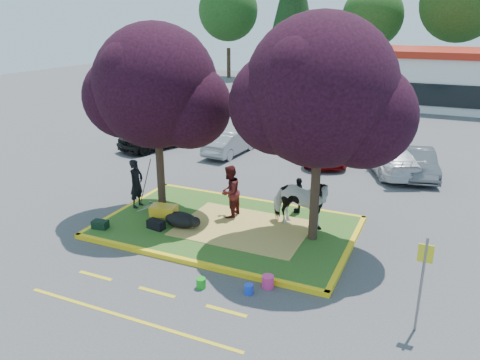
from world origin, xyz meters
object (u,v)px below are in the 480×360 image
at_px(calf, 181,220).
at_px(bucket_blue, 249,289).
at_px(car_silver, 230,142).
at_px(bucket_green, 201,283).
at_px(car_black, 158,134).
at_px(wheelbarrow, 164,211).
at_px(handler, 136,183).
at_px(sign_post, 422,275).
at_px(cow, 299,203).
at_px(bucket_pink, 268,282).

xyz_separation_m(calf, bucket_blue, (3.52, -2.53, -0.27)).
bearing_deg(car_silver, bucket_green, 116.14).
relative_size(bucket_green, car_black, 0.06).
relative_size(calf, wheelbarrow, 0.75).
distance_m(handler, sign_post, 10.46).
relative_size(bucket_blue, car_black, 0.06).
height_order(cow, bucket_green, cow).
bearing_deg(sign_post, handler, 162.42).
xyz_separation_m(cow, bucket_blue, (-0.06, -4.06, -0.91)).
bearing_deg(bucket_pink, wheelbarrow, 154.75).
distance_m(wheelbarrow, bucket_green, 4.19).
bearing_deg(car_black, bucket_green, -32.66).
relative_size(sign_post, bucket_green, 8.47).
xyz_separation_m(sign_post, bucket_pink, (-3.69, 0.29, -1.25)).
height_order(bucket_green, bucket_blue, bucket_green).
height_order(handler, bucket_green, handler).
xyz_separation_m(cow, bucket_green, (-1.31, -4.32, -0.90)).
bearing_deg(handler, car_black, 27.76).
bearing_deg(sign_post, wheelbarrow, 163.95).
height_order(calf, bucket_pink, calf).
height_order(sign_post, bucket_pink, sign_post).
bearing_deg(bucket_pink, sign_post, -4.48).
height_order(wheelbarrow, bucket_green, wheelbarrow).
bearing_deg(sign_post, cow, 136.24).
bearing_deg(car_black, handler, -41.85).
bearing_deg(car_black, cow, -15.35).
relative_size(bucket_pink, car_black, 0.08).
xyz_separation_m(sign_post, car_black, (-14.16, 10.94, -0.65)).
height_order(calf, bucket_blue, calf).
height_order(calf, car_silver, car_silver).
xyz_separation_m(wheelbarrow, bucket_blue, (4.25, -2.64, -0.42)).
height_order(bucket_blue, car_black, car_black).
bearing_deg(car_black, bucket_pink, -26.08).
bearing_deg(car_black, bucket_blue, -28.28).
xyz_separation_m(sign_post, car_silver, (-10.03, 11.44, -0.79)).
bearing_deg(handler, bucket_pink, -116.25).
distance_m(calf, sign_post, 7.98).
xyz_separation_m(wheelbarrow, car_silver, (-1.74, 8.98, 0.07)).
distance_m(cow, car_silver, 9.69).
bearing_deg(bucket_green, car_black, 127.91).
height_order(wheelbarrow, sign_post, sign_post).
xyz_separation_m(sign_post, bucket_green, (-5.29, -0.44, -1.28)).
bearing_deg(wheelbarrow, car_black, 114.06).
xyz_separation_m(wheelbarrow, car_black, (-5.87, 8.49, 0.21)).
relative_size(calf, bucket_pink, 3.42).
relative_size(handler, bucket_green, 6.50).
xyz_separation_m(wheelbarrow, sign_post, (8.29, -2.46, 0.87)).
xyz_separation_m(bucket_pink, car_black, (-10.47, 10.65, 0.60)).
height_order(calf, bucket_green, calf).
distance_m(bucket_green, car_black, 14.45).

